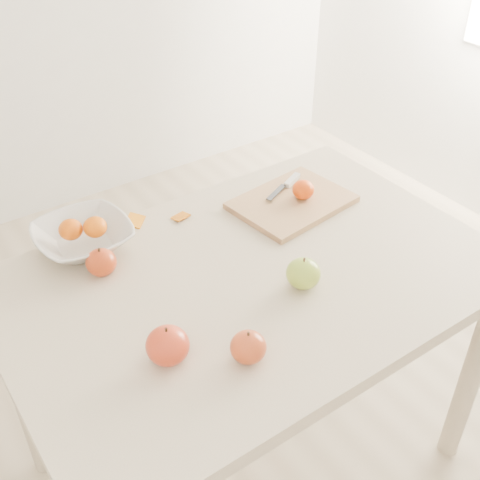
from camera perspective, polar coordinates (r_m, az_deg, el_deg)
ground at (r=2.03m, az=0.86°, el=-19.79°), size 3.50×3.50×0.00m
table at (r=1.53m, az=1.08°, el=-6.02°), size 1.20×0.80×0.75m
cutting_board at (r=1.71m, az=4.96°, el=3.59°), size 0.34×0.27×0.02m
board_tangerine at (r=1.71m, az=6.02°, el=4.77°), size 0.06×0.06×0.05m
fruit_bowl at (r=1.58m, az=-14.64°, el=0.27°), size 0.24×0.24×0.06m
bowl_tangerine_near at (r=1.57m, az=-15.77°, el=0.97°), size 0.06×0.06×0.05m
bowl_tangerine_far at (r=1.56m, az=-13.58°, el=1.21°), size 0.06×0.06×0.05m
orange_peel_a at (r=1.66m, az=-9.92°, el=1.70°), size 0.07×0.07×0.01m
orange_peel_b at (r=1.66m, az=-5.65°, el=2.16°), size 0.05×0.04×0.01m
paring_knife at (r=1.78m, az=4.72°, el=5.49°), size 0.16×0.08×0.01m
apple_green at (r=1.41m, az=6.02°, el=-3.17°), size 0.08×0.08×0.07m
apple_red_c at (r=1.24m, az=0.79°, el=-10.12°), size 0.08×0.08×0.07m
apple_red_a at (r=1.48m, az=-13.03°, el=-2.07°), size 0.07×0.07×0.07m
apple_red_b at (r=1.24m, az=-6.88°, el=-9.90°), size 0.09×0.09×0.08m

